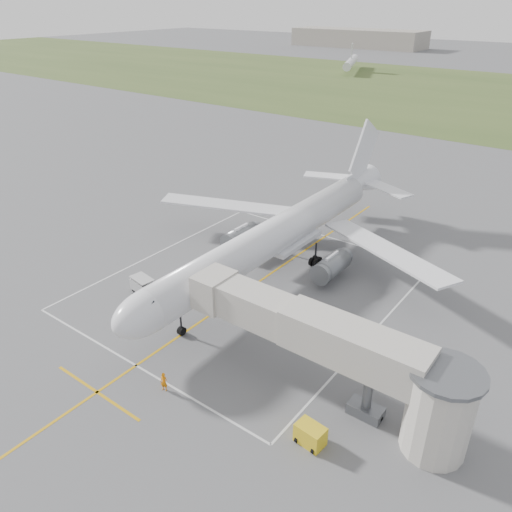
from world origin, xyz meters
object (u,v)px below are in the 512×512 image
Objects in this scene: airliner at (277,235)px; ramp_worker_wing at (242,236)px; ramp_worker_nose at (164,382)px; jet_bridge at (343,353)px; gpu_unit at (310,435)px; baggage_cart at (143,285)px.

ramp_worker_wing is (-7.50, 3.17, -3.42)m from airliner.
airliner is 28.57× the size of ramp_worker_nose.
jet_bridge is 6.18m from gpu_unit.
jet_bridge is 10.83× the size of gpu_unit.
ramp_worker_wing is at bearing 96.30° from ramp_worker_nose.
airliner is at bearing 137.81° from jet_bridge.
ramp_worker_wing reaches higher than ramp_worker_nose.
jet_bridge is at bearing -42.19° from airliner.
ramp_worker_wing is (-23.22, 17.42, -3.78)m from jet_bridge.
gpu_unit is 25.31m from baggage_cart.
ramp_worker_wing reaches higher than baggage_cart.
jet_bridge is at bearing 12.40° from ramp_worker_nose.
baggage_cart is (-24.12, 1.83, -3.84)m from jet_bridge.
baggage_cart is at bearing -124.06° from airliner.
gpu_unit is 32.32m from ramp_worker_wing.
baggage_cart is 15.62m from ramp_worker_wing.
airliner is 2.00× the size of jet_bridge.
gpu_unit is 1.12× the size of ramp_worker_wing.
airliner is 16.90× the size of baggage_cart.
jet_bridge is at bearing 99.55° from gpu_unit.
airliner reaches higher than baggage_cart.
jet_bridge is 12.08× the size of ramp_worker_wing.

